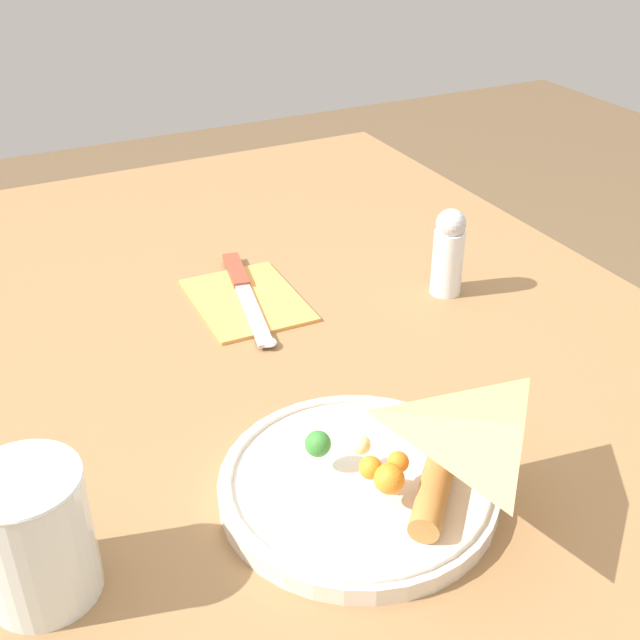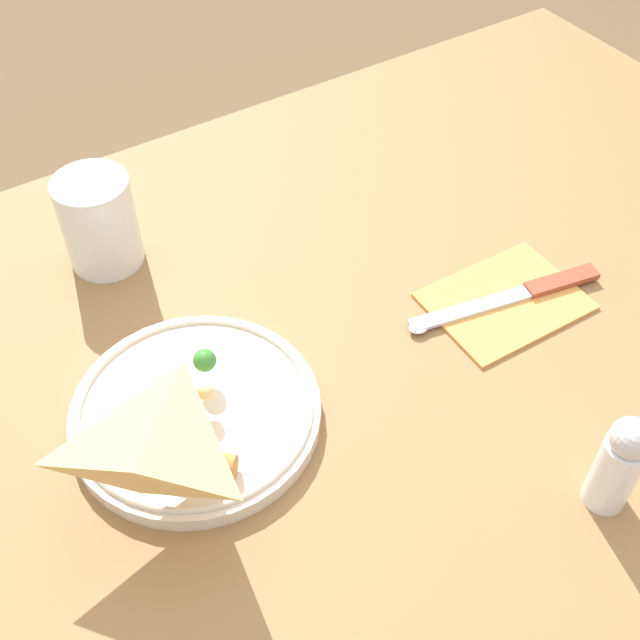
% 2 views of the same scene
% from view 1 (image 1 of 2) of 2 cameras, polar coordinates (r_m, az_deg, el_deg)
% --- Properties ---
extents(dining_table, '(1.25, 0.89, 0.73)m').
position_cam_1_polar(dining_table, '(0.87, -2.52, -8.12)').
color(dining_table, olive).
rests_on(dining_table, ground_plane).
extents(plate_pizza, '(0.23, 0.23, 0.06)m').
position_cam_1_polar(plate_pizza, '(0.66, 3.00, -11.33)').
color(plate_pizza, silver).
rests_on(plate_pizza, dining_table).
extents(milk_glass, '(0.08, 0.08, 0.10)m').
position_cam_1_polar(milk_glass, '(0.60, -19.62, -14.35)').
color(milk_glass, white).
rests_on(milk_glass, dining_table).
extents(napkin_folded, '(0.16, 0.12, 0.00)m').
position_cam_1_polar(napkin_folded, '(0.93, -5.23, 1.42)').
color(napkin_folded, '#E59E4C').
rests_on(napkin_folded, dining_table).
extents(butter_knife, '(0.22, 0.06, 0.01)m').
position_cam_1_polar(butter_knife, '(0.94, -5.38, 2.03)').
color(butter_knife, '#99422D').
rests_on(butter_knife, napkin_folded).
extents(salt_shaker, '(0.04, 0.04, 0.10)m').
position_cam_1_polar(salt_shaker, '(0.94, 9.12, 4.82)').
color(salt_shaker, white).
rests_on(salt_shaker, dining_table).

